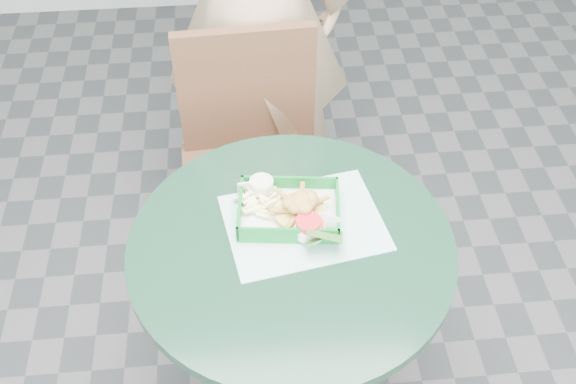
{
  "coord_description": "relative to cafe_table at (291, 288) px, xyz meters",
  "views": [
    {
      "loc": [
        -0.11,
        -1.07,
        2.06
      ],
      "look_at": [
        0.0,
        0.1,
        0.85
      ],
      "focal_mm": 42.0,
      "sensor_mm": 36.0,
      "label": 1
    }
  ],
  "objects": [
    {
      "name": "cafe_table",
      "position": [
        0.0,
        0.0,
        0.0
      ],
      "size": [
        0.82,
        0.82,
        0.75
      ],
      "color": "black",
      "rests_on": "floor"
    },
    {
      "name": "placemat",
      "position": [
        0.04,
        0.06,
        0.17
      ],
      "size": [
        0.44,
        0.36,
        0.0
      ],
      "primitive_type": "cube",
      "rotation": [
        0.0,
        0.0,
        0.18
      ],
      "color": "#9FD5D1",
      "rests_on": "cafe_table"
    },
    {
      "name": "dining_chair",
      "position": [
        -0.08,
        0.61,
        -0.05
      ],
      "size": [
        0.46,
        0.46,
        0.93
      ],
      "rotation": [
        0.0,
        0.0,
        0.06
      ],
      "color": "#311E12",
      "rests_on": "floor"
    },
    {
      "name": "crab_sandwich",
      "position": [
        0.03,
        0.08,
        0.22
      ],
      "size": [
        0.13,
        0.13,
        0.08
      ],
      "rotation": [
        0.0,
        0.0,
        -0.01
      ],
      "color": "tan",
      "rests_on": "food_basket"
    },
    {
      "name": "garnish_cup",
      "position": [
        0.06,
        0.01,
        0.21
      ],
      "size": [
        0.11,
        0.11,
        0.04
      ],
      "rotation": [
        0.0,
        0.0,
        0.28
      ],
      "color": "white",
      "rests_on": "food_basket"
    },
    {
      "name": "fries_pile",
      "position": [
        -0.08,
        0.1,
        0.21
      ],
      "size": [
        0.16,
        0.16,
        0.05
      ],
      "primitive_type": null,
      "rotation": [
        0.0,
        0.0,
        -0.42
      ],
      "color": "#FFF3A8",
      "rests_on": "food_basket"
    },
    {
      "name": "sauce_ramekin",
      "position": [
        -0.07,
        0.15,
        0.22
      ],
      "size": [
        0.06,
        0.06,
        0.04
      ],
      "rotation": [
        0.0,
        0.0,
        0.39
      ],
      "color": "silver",
      "rests_on": "food_basket"
    },
    {
      "name": "food_basket",
      "position": [
        0.0,
        0.09,
        0.19
      ],
      "size": [
        0.26,
        0.19,
        0.05
      ],
      "rotation": [
        0.0,
        0.0,
        -0.11
      ],
      "color": "#0C7424",
      "rests_on": "placemat"
    }
  ]
}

